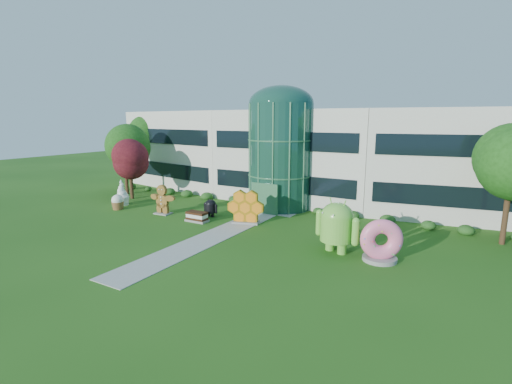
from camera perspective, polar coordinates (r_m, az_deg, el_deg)
The scene contains 14 objects.
ground at distance 26.32m, azimuth -8.28°, elevation -7.57°, with size 140.00×140.00×0.00m, color #215114.
building at distance 40.71m, azimuth 7.60°, elevation 5.77°, with size 46.00×15.00×9.30m, color beige, non-canonical shape.
atrium at distance 35.26m, azimuth 3.79°, elevation 5.43°, with size 6.00×6.00×9.80m, color #194738.
walkway at distance 27.82m, azimuth -5.70°, elevation -6.43°, with size 2.40×20.00×0.04m, color #9E9E93.
tree_red at distance 41.55m, azimuth -18.74°, elevation 3.09°, with size 4.00×4.00×6.00m, color #3F0C14, non-canonical shape.
trees_backdrop at distance 36.23m, azimuth 4.48°, elevation 4.46°, with size 52.00×8.00×8.40m, color #194611, non-canonical shape.
android_green at distance 24.13m, azimuth 12.32°, elevation -4.71°, with size 3.37×2.24×3.82m, color #6EC23E, non-canonical shape.
android_black at distance 32.61m, azimuth -7.01°, elevation -2.24°, with size 1.57×1.05×1.78m, color black, non-canonical shape.
donut at distance 23.52m, azimuth 18.65°, elevation -6.96°, with size 2.54×1.22×2.65m, color #E95891, non-canonical shape.
gingerbread at distance 34.19m, azimuth -14.20°, elevation -1.09°, with size 2.93×1.13×2.70m, color brown, non-canonical shape.
ice_cream_sandwich at distance 31.29m, azimuth -9.08°, elevation -3.75°, with size 1.91×0.96×0.85m, color black, non-canonical shape.
honeycomb at distance 30.19m, azimuth -1.60°, elevation -2.55°, with size 3.18×1.14×2.50m, color orange, non-canonical shape.
froyo at distance 38.96m, azimuth -19.97°, elevation -0.08°, with size 1.47×1.47×2.53m, color white, non-canonical shape.
cupcake at distance 37.35m, azimuth -20.51°, elevation -1.43°, with size 1.20×1.20×1.44m, color white, non-canonical shape.
Camera 1 is at (15.73, -19.37, 8.39)m, focal length 26.00 mm.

